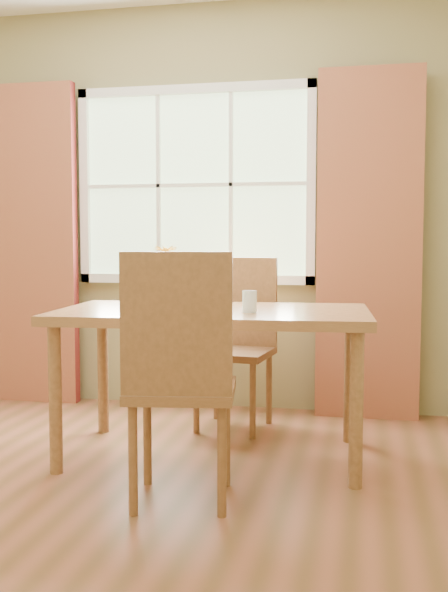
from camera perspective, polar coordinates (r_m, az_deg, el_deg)
room at (r=2.92m, az=-11.52°, el=8.81°), size 4.24×3.84×2.74m
window at (r=4.70m, az=-2.41°, el=9.10°), size 1.62×0.06×1.32m
curtain_left at (r=5.01m, az=-15.54°, el=4.08°), size 0.65×0.08×2.20m
curtain_right at (r=4.46m, az=11.84°, el=4.11°), size 0.65×0.08×2.20m
dining_table at (r=3.58m, az=-0.89°, el=-2.38°), size 1.65×1.00×0.78m
chair_near at (r=2.91m, az=-3.70°, el=-6.02°), size 0.52×0.52×1.09m
chair_far at (r=4.22m, az=1.18°, el=-3.14°), size 0.48×0.48×1.03m
placemat at (r=3.45m, az=-3.20°, el=-1.26°), size 0.50×0.40×0.01m
plate at (r=3.48m, az=-2.36°, el=-1.08°), size 0.26×0.26×0.01m
croissant_sandwich at (r=3.47m, az=-2.72°, el=-0.07°), size 0.16×0.12×0.11m
water_glass at (r=3.42m, az=2.12°, el=-0.50°), size 0.07×0.07×0.11m
flower_vase at (r=3.82m, az=-4.83°, el=2.19°), size 0.13×0.13×0.33m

